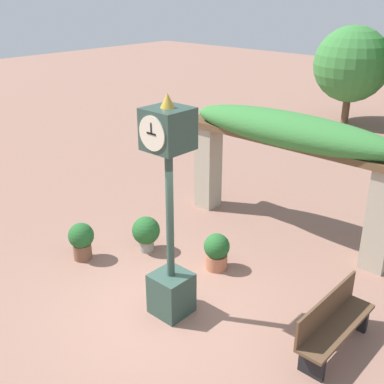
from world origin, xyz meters
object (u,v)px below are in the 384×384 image
(potted_plant_near_left, at_px, (146,232))
(potted_plant_far_left, at_px, (81,239))
(park_bench, at_px, (333,324))
(potted_plant_near_right, at_px, (217,251))
(pedestal_clock, at_px, (170,217))

(potted_plant_near_left, distance_m, potted_plant_far_left, 1.27)
(park_bench, bearing_deg, potted_plant_far_left, 101.07)
(potted_plant_near_right, bearing_deg, pedestal_clock, -78.75)
(potted_plant_far_left, distance_m, park_bench, 4.93)
(potted_plant_near_left, distance_m, potted_plant_near_right, 1.54)
(potted_plant_near_left, bearing_deg, potted_plant_far_left, -123.29)
(potted_plant_near_right, xyz_separation_m, potted_plant_far_left, (-2.17, -1.50, 0.05))
(potted_plant_near_left, xyz_separation_m, potted_plant_near_right, (1.48, 0.44, -0.04))
(pedestal_clock, height_order, potted_plant_near_left, pedestal_clock)
(potted_plant_near_right, distance_m, potted_plant_far_left, 2.64)
(potted_plant_near_left, height_order, park_bench, park_bench)
(potted_plant_near_right, relative_size, potted_plant_far_left, 0.94)
(pedestal_clock, distance_m, potted_plant_far_left, 2.80)
(pedestal_clock, xyz_separation_m, park_bench, (2.36, 0.96, -1.30))
(pedestal_clock, relative_size, potted_plant_near_left, 4.93)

